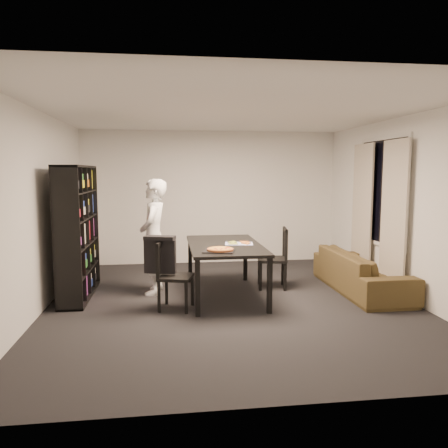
{
  "coord_description": "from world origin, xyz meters",
  "views": [
    {
      "loc": [
        -0.87,
        -5.86,
        1.81
      ],
      "look_at": [
        -0.05,
        0.43,
        1.05
      ],
      "focal_mm": 35.0,
      "sensor_mm": 36.0,
      "label": 1
    }
  ],
  "objects": [
    {
      "name": "dining_table",
      "position": [
        -0.05,
        0.33,
        0.7
      ],
      "size": [
        1.02,
        1.84,
        0.77
      ],
      "color": "black",
      "rests_on": "room"
    },
    {
      "name": "pepperoni_pizza",
      "position": [
        -0.18,
        -0.24,
        0.79
      ],
      "size": [
        0.35,
        0.35,
        0.03
      ],
      "rotation": [
        0.0,
        0.0,
        -0.08
      ],
      "color": "brown",
      "rests_on": "dining_table"
    },
    {
      "name": "curtain_left",
      "position": [
        2.4,
        0.08,
        1.15
      ],
      "size": [
        0.03,
        0.7,
        2.25
      ],
      "primitive_type": "cube",
      "color": "#BEB4A2",
      "rests_on": "room"
    },
    {
      "name": "kitchen_towel",
      "position": [
        0.16,
        0.31,
        0.77
      ],
      "size": [
        0.44,
        0.35,
        0.01
      ],
      "primitive_type": "cube",
      "rotation": [
        0.0,
        0.0,
        -0.14
      ],
      "color": "silver",
      "rests_on": "dining_table"
    },
    {
      "name": "curtain_right",
      "position": [
        2.4,
        1.12,
        1.15
      ],
      "size": [
        0.03,
        0.7,
        2.25
      ],
      "primitive_type": "cube",
      "color": "#BEB4A2",
      "rests_on": "room"
    },
    {
      "name": "draped_jacket",
      "position": [
        -0.97,
        -0.14,
        0.75
      ],
      "size": [
        0.43,
        0.28,
        0.5
      ],
      "rotation": [
        0.0,
        0.0,
        1.3
      ],
      "color": "black",
      "rests_on": "chair_left"
    },
    {
      "name": "person",
      "position": [
        -1.07,
        0.62,
        0.85
      ],
      "size": [
        0.51,
        0.68,
        1.71
      ],
      "primitive_type": "imported",
      "rotation": [
        0.0,
        0.0,
        -1.74
      ],
      "color": "white",
      "rests_on": "room"
    },
    {
      "name": "window_pane",
      "position": [
        2.48,
        0.6,
        1.5
      ],
      "size": [
        0.02,
        1.4,
        1.6
      ],
      "primitive_type": "cube",
      "color": "black",
      "rests_on": "room"
    },
    {
      "name": "chair_right",
      "position": [
        0.84,
        0.67,
        0.54
      ],
      "size": [
        0.51,
        0.51,
        0.95
      ],
      "rotation": [
        0.0,
        0.0,
        -1.74
      ],
      "color": "black",
      "rests_on": "room"
    },
    {
      "name": "window_frame",
      "position": [
        2.48,
        0.6,
        1.5
      ],
      "size": [
        0.03,
        1.52,
        1.72
      ],
      "primitive_type": "cube",
      "color": "white",
      "rests_on": "room"
    },
    {
      "name": "room",
      "position": [
        0.0,
        0.0,
        1.3
      ],
      "size": [
        5.01,
        5.51,
        2.61
      ],
      "color": "black",
      "rests_on": "ground"
    },
    {
      "name": "chair_left",
      "position": [
        -0.85,
        -0.17,
        0.52
      ],
      "size": [
        0.52,
        0.52,
        0.9
      ],
      "rotation": [
        0.0,
        0.0,
        1.3
      ],
      "color": "black",
      "rests_on": "room"
    },
    {
      "name": "pizza_slices",
      "position": [
        0.16,
        0.33,
        0.78
      ],
      "size": [
        0.42,
        0.37,
        0.01
      ],
      "primitive_type": null,
      "rotation": [
        0.0,
        0.0,
        -0.17
      ],
      "color": "gold",
      "rests_on": "dining_table"
    },
    {
      "name": "baking_tray",
      "position": [
        -0.2,
        -0.25,
        0.77
      ],
      "size": [
        0.47,
        0.41,
        0.01
      ],
      "primitive_type": "cube",
      "rotation": [
        0.0,
        0.0,
        -0.26
      ],
      "color": "black",
      "rests_on": "dining_table"
    },
    {
      "name": "bookshelf",
      "position": [
        -2.16,
        0.6,
        0.95
      ],
      "size": [
        0.35,
        1.5,
        1.9
      ],
      "primitive_type": "cube",
      "color": "black",
      "rests_on": "room"
    },
    {
      "name": "sofa",
      "position": [
        2.05,
        0.32,
        0.3
      ],
      "size": [
        0.81,
        2.06,
        0.6
      ],
      "primitive_type": "imported",
      "rotation": [
        0.0,
        0.0,
        1.57
      ],
      "color": "#3D3518",
      "rests_on": "room"
    }
  ]
}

